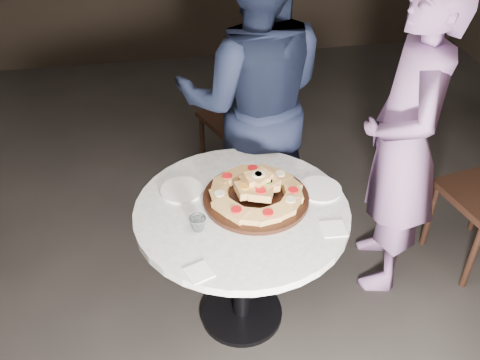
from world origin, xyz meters
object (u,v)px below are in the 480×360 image
object	(u,v)px
serving_board	(256,198)
water_glass	(198,224)
chair_far	(243,115)
diner_navy	(253,100)
table	(242,231)
focaccia_pile	(257,190)
diner_teal	(403,144)

from	to	relation	value
serving_board	water_glass	bearing A→B (deg)	-151.33
chair_far	diner_navy	size ratio (longest dim) A/B	0.49
table	focaccia_pile	distance (m)	0.22
serving_board	diner_teal	distance (m)	0.82
focaccia_pile	diner_teal	distance (m)	0.81
serving_board	diner_teal	size ratio (longest dim) A/B	0.29
focaccia_pile	chair_far	xyz separation A→B (m)	(0.15, 1.23, -0.30)
focaccia_pile	table	bearing A→B (deg)	-147.40
serving_board	focaccia_pile	distance (m)	0.05
serving_board	chair_far	bearing A→B (deg)	82.83
diner_navy	diner_teal	distance (m)	0.87
diner_teal	table	bearing A→B (deg)	-62.60
water_glass	diner_teal	world-z (taller)	diner_teal
diner_navy	serving_board	bearing A→B (deg)	90.30
table	diner_teal	distance (m)	0.94
focaccia_pile	diner_teal	size ratio (longest dim) A/B	0.26
serving_board	focaccia_pile	world-z (taller)	focaccia_pile
serving_board	water_glass	xyz separation A→B (m)	(-0.30, -0.16, 0.02)
serving_board	focaccia_pile	xyz separation A→B (m)	(0.00, 0.00, 0.05)
diner_teal	focaccia_pile	bearing A→B (deg)	-64.83
diner_teal	water_glass	bearing A→B (deg)	-59.71
table	focaccia_pile	xyz separation A→B (m)	(0.08, 0.05, 0.20)
serving_board	diner_navy	world-z (taller)	diner_navy
serving_board	focaccia_pile	bearing A→B (deg)	32.51
diner_navy	diner_teal	bearing A→B (deg)	151.73
focaccia_pile	serving_board	bearing A→B (deg)	-147.49
chair_far	diner_teal	xyz separation A→B (m)	(0.64, -1.07, 0.37)
table	water_glass	world-z (taller)	water_glass
water_glass	diner_navy	xyz separation A→B (m)	(0.42, 0.86, 0.13)
chair_far	diner_teal	world-z (taller)	diner_teal
focaccia_pile	chair_far	world-z (taller)	focaccia_pile
serving_board	water_glass	size ratio (longest dim) A/B	6.82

